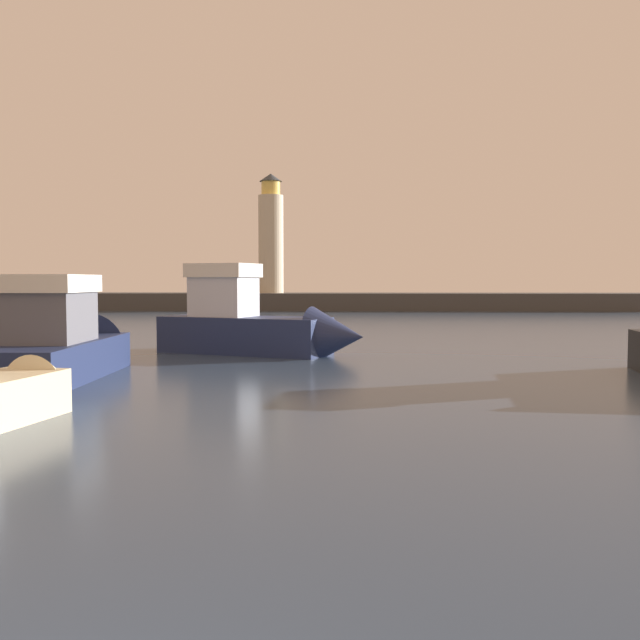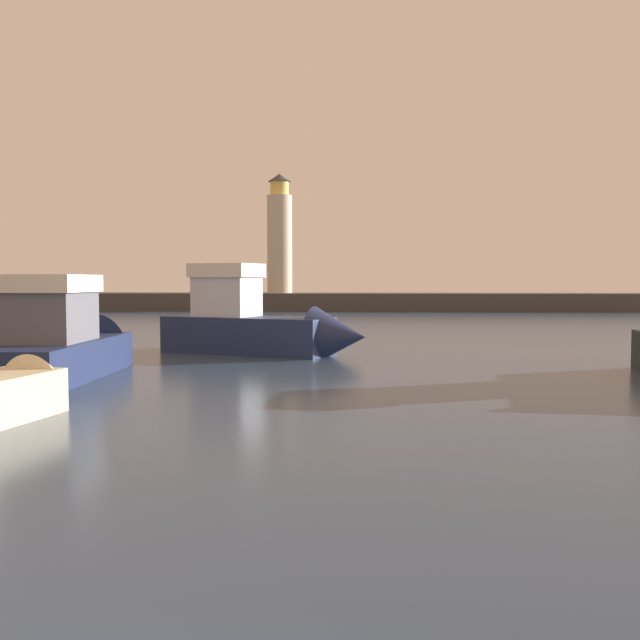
% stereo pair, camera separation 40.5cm
% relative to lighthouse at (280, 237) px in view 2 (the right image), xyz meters
% --- Properties ---
extents(ground_plane, '(220.00, 220.00, 0.00)m').
position_rel_lighthouse_xyz_m(ground_plane, '(5.68, -34.08, -7.50)').
color(ground_plane, '#2D3D51').
extents(breakwater, '(65.47, 6.05, 1.75)m').
position_rel_lighthouse_xyz_m(breakwater, '(5.68, 0.00, -6.62)').
color(breakwater, '#423F3D').
rests_on(breakwater, ground_plane).
extents(lighthouse, '(2.55, 2.55, 12.13)m').
position_rel_lighthouse_xyz_m(lighthouse, '(0.00, 0.00, 0.00)').
color(lighthouse, beige).
rests_on(lighthouse, breakwater).
extents(motorboat_2, '(2.73, 8.94, 3.80)m').
position_rel_lighthouse_xyz_m(motorboat_2, '(-1.41, -48.89, -6.47)').
color(motorboat_2, '#1E284C').
rests_on(motorboat_2, ground_plane).
extents(motorboat_3, '(9.07, 5.33, 4.08)m').
position_rel_lighthouse_xyz_m(motorboat_3, '(4.08, -42.46, -6.30)').
color(motorboat_3, '#1E284C').
rests_on(motorboat_3, ground_plane).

